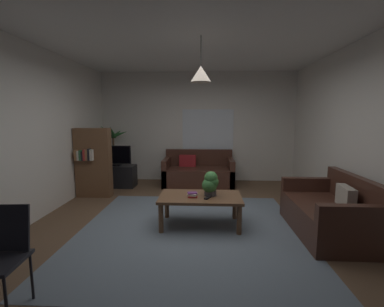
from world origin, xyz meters
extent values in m
cube|color=brown|center=(0.00, 0.00, -0.01)|extent=(4.86, 5.80, 0.02)
cube|color=slate|center=(0.00, -0.20, 0.00)|extent=(3.16, 3.19, 0.01)
cube|color=silver|center=(0.00, 2.93, 1.37)|extent=(4.98, 0.06, 2.73)
cube|color=silver|center=(-2.46, 0.00, 1.37)|extent=(0.06, 5.80, 2.73)
cube|color=silver|center=(2.46, 0.00, 1.37)|extent=(0.06, 5.80, 2.73)
cube|color=white|center=(0.00, 0.00, 2.74)|extent=(4.86, 5.80, 0.02)
cube|color=white|center=(0.26, 2.90, 1.23)|extent=(1.28, 0.01, 1.16)
cube|color=#47281E|center=(0.05, 2.37, 0.21)|extent=(1.65, 0.86, 0.42)
cube|color=#47281E|center=(0.05, 2.74, 0.62)|extent=(1.65, 0.12, 0.40)
cube|color=#47281E|center=(-0.72, 2.37, 0.32)|extent=(0.12, 0.86, 0.64)
cube|color=#47281E|center=(0.81, 2.37, 0.32)|extent=(0.12, 0.86, 0.64)
cube|color=maroon|center=(-0.23, 2.56, 0.56)|extent=(0.41, 0.14, 0.28)
cube|color=#47281E|center=(1.90, -0.19, 0.21)|extent=(0.86, 1.47, 0.42)
cube|color=#47281E|center=(2.27, -0.19, 0.62)|extent=(0.12, 1.47, 0.40)
cube|color=#47281E|center=(1.90, 0.49, 0.32)|extent=(0.86, 0.12, 0.64)
cube|color=#47281E|center=(1.90, -0.87, 0.32)|extent=(0.86, 0.12, 0.64)
cube|color=#B7AD9E|center=(2.09, -0.28, 0.56)|extent=(0.16, 0.41, 0.28)
cube|color=brown|center=(0.14, 0.00, 0.44)|extent=(1.21, 0.69, 0.04)
cylinder|color=brown|center=(-0.41, -0.29, 0.21)|extent=(0.07, 0.07, 0.42)
cylinder|color=brown|center=(0.68, -0.29, 0.21)|extent=(0.07, 0.07, 0.42)
cylinder|color=brown|center=(-0.41, 0.28, 0.21)|extent=(0.07, 0.07, 0.42)
cylinder|color=brown|center=(0.68, 0.28, 0.21)|extent=(0.07, 0.07, 0.42)
cube|color=#B22D2D|center=(0.03, -0.09, 0.47)|extent=(0.14, 0.10, 0.02)
cube|color=beige|center=(0.03, -0.08, 0.50)|extent=(0.15, 0.13, 0.03)
cube|color=#72387F|center=(0.02, -0.07, 0.52)|extent=(0.15, 0.12, 0.02)
cube|color=black|center=(0.25, -0.12, 0.47)|extent=(0.12, 0.16, 0.02)
cylinder|color=#4C4C51|center=(0.29, 0.03, 0.50)|extent=(0.18, 0.18, 0.08)
sphere|color=#3D7F3D|center=(0.27, 0.01, 0.62)|extent=(0.23, 0.23, 0.23)
sphere|color=#3D7F3D|center=(0.31, 0.02, 0.66)|extent=(0.19, 0.19, 0.19)
sphere|color=#3D7F3D|center=(0.30, 0.02, 0.73)|extent=(0.20, 0.20, 0.20)
cube|color=black|center=(-1.88, 2.15, 0.25)|extent=(0.90, 0.44, 0.50)
cube|color=black|center=(-1.88, 2.13, 0.76)|extent=(0.74, 0.05, 0.42)
cube|color=black|center=(-1.88, 2.10, 0.76)|extent=(0.70, 0.00, 0.38)
cube|color=black|center=(-1.88, 2.13, 0.52)|extent=(0.24, 0.16, 0.04)
cylinder|color=#B77051|center=(-2.08, 2.61, 0.15)|extent=(0.32, 0.32, 0.30)
cylinder|color=brown|center=(-2.08, 2.61, 0.73)|extent=(0.05, 0.05, 0.85)
cone|color=#2D6B33|center=(-1.89, 2.60, 1.21)|extent=(0.40, 0.12, 0.21)
cone|color=#2D6B33|center=(-2.01, 2.79, 1.22)|extent=(0.19, 0.41, 0.27)
cone|color=#2D6B33|center=(-2.28, 2.71, 1.27)|extent=(0.47, 0.32, 0.36)
cone|color=#2D6B33|center=(-2.19, 2.50, 1.28)|extent=(0.32, 0.31, 0.37)
cone|color=#2D6B33|center=(-2.02, 2.39, 1.28)|extent=(0.19, 0.50, 0.36)
cube|color=brown|center=(-2.06, 1.36, 0.70)|extent=(0.70, 0.22, 1.40)
cube|color=#99663F|center=(-2.33, 1.24, 0.87)|extent=(0.05, 0.16, 0.21)
cube|color=beige|center=(-2.29, 1.24, 0.86)|extent=(0.04, 0.16, 0.19)
cube|color=#387247|center=(-2.24, 1.24, 0.87)|extent=(0.03, 0.16, 0.20)
cube|color=black|center=(-2.20, 1.24, 0.86)|extent=(0.03, 0.16, 0.17)
cube|color=#B22D2D|center=(-2.16, 1.24, 0.88)|extent=(0.04, 0.16, 0.21)
cube|color=#99663F|center=(-2.12, 1.24, 0.88)|extent=(0.04, 0.16, 0.22)
cube|color=black|center=(-2.07, 1.24, 0.89)|extent=(0.04, 0.16, 0.24)
cube|color=beige|center=(-2.02, 1.24, 0.88)|extent=(0.05, 0.16, 0.22)
cube|color=black|center=(-1.49, -1.71, 0.67)|extent=(0.37, 0.11, 0.40)
cylinder|color=black|center=(-1.29, -2.05, 0.23)|extent=(0.02, 0.02, 0.45)
cylinder|color=black|center=(-1.32, -1.71, 0.23)|extent=(0.02, 0.02, 0.45)
cylinder|color=black|center=(0.14, 0.00, 2.53)|extent=(0.01, 0.01, 0.41)
cone|color=beige|center=(0.14, 0.00, 2.21)|extent=(0.29, 0.29, 0.22)
camera|label=1|loc=(0.21, -3.79, 1.61)|focal=24.67mm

